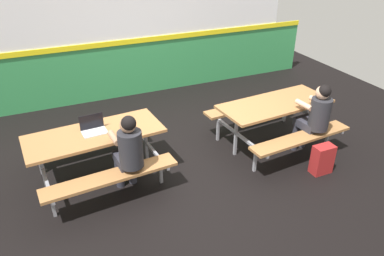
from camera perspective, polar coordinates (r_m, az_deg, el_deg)
The scene contains 8 objects.
ground_plane at distance 5.73m, azimuth -0.24°, elevation -4.65°, with size 10.00×10.00×0.02m, color black.
accent_backdrop at distance 7.65m, azimuth -8.88°, elevation 14.06°, with size 8.00×0.14×2.60m.
picnic_table_left at distance 5.14m, azimuth -14.74°, elevation -2.34°, with size 1.85×1.68×0.74m.
picnic_table_right at distance 5.95m, azimuth 12.68°, elevation 2.42°, with size 1.85×1.68×0.74m.
student_nearer at distance 4.66m, azimuth -9.80°, elevation -3.25°, with size 0.38×0.53×1.21m.
student_further at distance 5.74m, azimuth 18.64°, elevation 2.00°, with size 0.38×0.53×1.21m.
laptop_silver at distance 5.07m, azimuth -15.07°, elevation -0.06°, with size 0.34×0.24×0.22m.
backpack_dark at distance 5.61m, azimuth 19.54°, elevation -4.62°, with size 0.30×0.22×0.44m.
Camera 1 is at (-1.91, -4.39, 3.14)m, focal length 34.30 mm.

